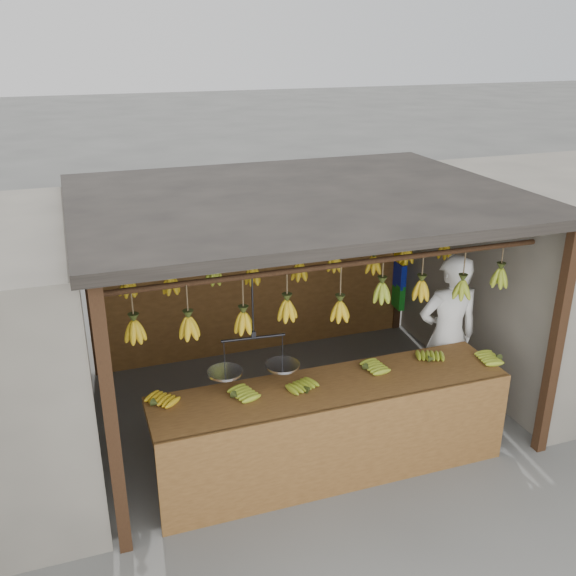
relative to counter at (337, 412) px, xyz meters
name	(u,v)px	position (x,y,z in m)	size (l,w,h in m)	color
ground	(297,407)	(0.07, 1.22, -0.70)	(80.00, 80.00, 0.00)	#5B5B57
stall	(287,227)	(0.07, 1.55, 1.27)	(4.30, 3.30, 2.40)	black
counter	(337,412)	(0.00, 0.00, 0.00)	(3.52, 0.74, 0.96)	brown
hanging_bananas	(297,269)	(0.06, 1.22, 0.92)	(3.61, 2.21, 0.40)	gold
balance_scale	(254,365)	(-0.69, 0.22, 0.48)	(0.80, 0.34, 0.87)	black
vendor	(447,337)	(1.51, 0.62, 0.20)	(0.66, 0.43, 1.81)	white
bag_bundles	(400,263)	(2.01, 2.57, 0.31)	(0.08, 0.26, 1.27)	red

